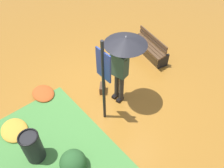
{
  "coord_description": "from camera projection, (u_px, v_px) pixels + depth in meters",
  "views": [
    {
      "loc": [
        3.15,
        -2.6,
        4.72
      ],
      "look_at": [
        0.25,
        -0.09,
        0.85
      ],
      "focal_mm": 36.71,
      "sensor_mm": 36.0,
      "label": 1
    }
  ],
  "objects": [
    {
      "name": "handbag",
      "position": [
        103.0,
        88.0,
        6.35
      ],
      "size": [
        0.31,
        0.31,
        0.37
      ],
      "color": "#4C3323",
      "rests_on": "ground_plane"
    },
    {
      "name": "leaf_pile_near_person",
      "position": [
        43.0,
        93.0,
        6.28
      ],
      "size": [
        0.7,
        0.56,
        0.15
      ],
      "color": "#B74C1E",
      "rests_on": "ground_plane"
    },
    {
      "name": "trash_bin",
      "position": [
        33.0,
        147.0,
        4.75
      ],
      "size": [
        0.42,
        0.42,
        0.83
      ],
      "color": "black",
      "rests_on": "ground_plane"
    },
    {
      "name": "shrub_cluster",
      "position": [
        73.0,
        164.0,
        4.68
      ],
      "size": [
        0.61,
        0.55,
        0.5
      ],
      "color": "#285628",
      "rests_on": "ground_plane"
    },
    {
      "name": "ground_plane",
      "position": [
        108.0,
        99.0,
        6.23
      ],
      "size": [
        18.0,
        18.0,
        0.0
      ],
      "primitive_type": "plane",
      "color": "#9E6623"
    },
    {
      "name": "park_bench",
      "position": [
        149.0,
        47.0,
        7.25
      ],
      "size": [
        1.42,
        0.66,
        0.75
      ],
      "color": "black",
      "rests_on": "ground_plane"
    },
    {
      "name": "leaf_pile_by_bench",
      "position": [
        14.0,
        130.0,
        5.44
      ],
      "size": [
        0.75,
        0.6,
        0.16
      ],
      "color": "gold",
      "rests_on": "ground_plane"
    },
    {
      "name": "info_sign_post",
      "position": [
        104.0,
        75.0,
        4.81
      ],
      "size": [
        0.44,
        0.07,
        2.3
      ],
      "color": "black",
      "rests_on": "ground_plane"
    },
    {
      "name": "person_with_umbrella",
      "position": [
        123.0,
        54.0,
        5.13
      ],
      "size": [
        0.96,
        0.96,
        2.04
      ],
      "color": "#2D2823",
      "rests_on": "ground_plane"
    }
  ]
}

